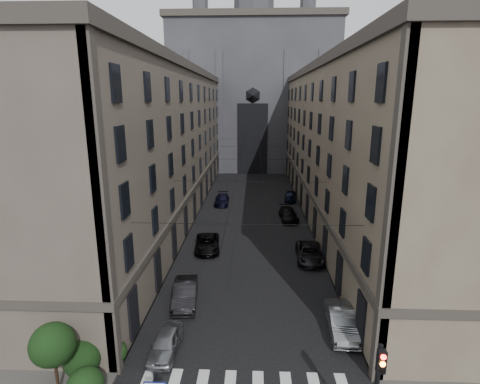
# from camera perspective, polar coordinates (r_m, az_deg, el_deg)

# --- Properties ---
(sidewalk_left) EXTENTS (7.00, 80.00, 0.15)m
(sidewalk_left) POSITION_cam_1_polar(r_m,az_deg,el_deg) (50.74, -10.33, -3.14)
(sidewalk_left) COLOR #383533
(sidewalk_left) RESTS_ON ground
(sidewalk_right) EXTENTS (7.00, 80.00, 0.15)m
(sidewalk_right) POSITION_cam_1_polar(r_m,az_deg,el_deg) (50.55, 13.64, -3.38)
(sidewalk_right) COLOR #383533
(sidewalk_right) RESTS_ON ground
(building_left) EXTENTS (13.60, 60.60, 18.85)m
(building_left) POSITION_cam_1_polar(r_m,az_deg,el_deg) (49.60, -14.14, 7.23)
(building_left) COLOR #4E443B
(building_left) RESTS_ON ground
(building_right) EXTENTS (13.60, 60.60, 18.85)m
(building_right) POSITION_cam_1_polar(r_m,az_deg,el_deg) (49.36, 17.63, 6.97)
(building_right) COLOR brown
(building_right) RESTS_ON ground
(gothic_tower) EXTENTS (35.00, 23.00, 58.00)m
(gothic_tower) POSITION_cam_1_polar(r_m,az_deg,el_deg) (86.32, 2.03, 15.94)
(gothic_tower) COLOR #2D2D33
(gothic_tower) RESTS_ON ground
(shrub_cluster) EXTENTS (3.90, 4.40, 3.90)m
(shrub_cluster) POSITION_cam_1_polar(r_m,az_deg,el_deg) (22.78, -23.83, -22.15)
(shrub_cluster) COLOR black
(shrub_cluster) RESTS_ON sidewalk_left
(tram_wires) EXTENTS (14.00, 60.00, 0.43)m
(tram_wires) POSITION_cam_1_polar(r_m,az_deg,el_deg) (47.54, 1.69, 4.82)
(tram_wires) COLOR black
(tram_wires) RESTS_ON ground
(car_left_near) EXTENTS (1.74, 3.96, 1.32)m
(car_left_near) POSITION_cam_1_polar(r_m,az_deg,el_deg) (24.48, -11.24, -21.59)
(car_left_near) COLOR slate
(car_left_near) RESTS_ON ground
(car_left_midnear) EXTENTS (2.18, 4.97, 1.59)m
(car_left_midnear) POSITION_cam_1_polar(r_m,az_deg,el_deg) (29.03, -8.34, -15.02)
(car_left_midnear) COLOR black
(car_left_midnear) RESTS_ON ground
(car_left_midfar) EXTENTS (2.86, 5.33, 1.42)m
(car_left_midfar) POSITION_cam_1_polar(r_m,az_deg,el_deg) (38.03, -4.98, -7.83)
(car_left_midfar) COLOR black
(car_left_midfar) RESTS_ON ground
(car_left_far) EXTENTS (2.11, 4.90, 1.41)m
(car_left_far) POSITION_cam_1_polar(r_m,az_deg,el_deg) (54.11, -2.76, -1.15)
(car_left_far) COLOR black
(car_left_far) RESTS_ON ground
(car_right_near) EXTENTS (1.85, 4.78, 1.55)m
(car_right_near) POSITION_cam_1_polar(r_m,az_deg,el_deg) (26.54, 15.21, -18.46)
(car_right_near) COLOR slate
(car_right_near) RESTS_ON ground
(car_right_midnear) EXTENTS (2.62, 5.30, 1.45)m
(car_right_midnear) POSITION_cam_1_polar(r_m,az_deg,el_deg) (36.28, 10.54, -9.11)
(car_right_midnear) COLOR black
(car_right_midnear) RESTS_ON ground
(car_right_midfar) EXTENTS (2.38, 5.18, 1.47)m
(car_right_midfar) POSITION_cam_1_polar(r_m,az_deg,el_deg) (47.43, 7.38, -3.40)
(car_right_midfar) COLOR black
(car_right_midfar) RESTS_ON ground
(car_right_far) EXTENTS (2.16, 4.27, 1.40)m
(car_right_far) POSITION_cam_1_polar(r_m,az_deg,el_deg) (56.51, 7.69, -0.61)
(car_right_far) COLOR black
(car_right_far) RESTS_ON ground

